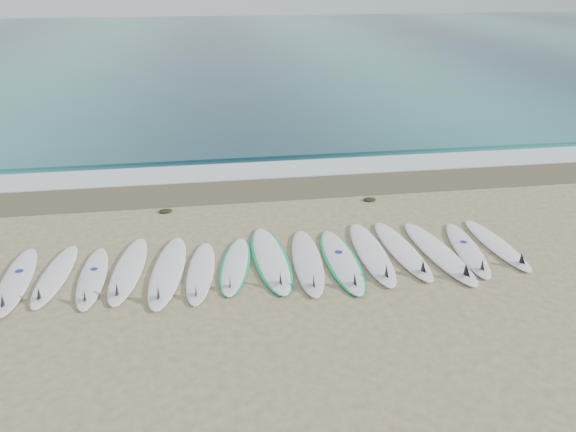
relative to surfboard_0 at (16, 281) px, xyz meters
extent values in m
plane|color=#9A8764|center=(4.78, 0.01, -0.06)|extent=(120.00, 120.00, 0.00)
cube|color=#225C62|center=(4.78, 32.51, -0.04)|extent=(120.00, 55.00, 0.03)
cube|color=brown|center=(4.78, 4.11, -0.05)|extent=(120.00, 1.80, 0.01)
cube|color=silver|center=(4.78, 5.51, -0.04)|extent=(120.00, 1.40, 0.04)
cube|color=#225C62|center=(4.78, 7.01, -0.01)|extent=(120.00, 1.00, 0.10)
ellipsoid|color=white|center=(0.00, 0.08, -0.01)|extent=(0.67, 2.62, 0.08)
cone|color=black|center=(0.05, -0.87, 0.14)|extent=(0.23, 0.29, 0.28)
cylinder|color=navy|center=(-0.02, 0.33, 0.03)|extent=(0.16, 0.16, 0.01)
ellipsoid|color=white|center=(0.67, 0.16, -0.02)|extent=(0.70, 2.47, 0.08)
cone|color=black|center=(0.60, -0.73, 0.13)|extent=(0.23, 0.28, 0.26)
ellipsoid|color=white|center=(1.38, -0.03, -0.02)|extent=(0.54, 2.39, 0.08)
cone|color=black|center=(1.39, -0.90, 0.12)|extent=(0.21, 0.26, 0.25)
cylinder|color=navy|center=(1.37, 0.20, 0.02)|extent=(0.14, 0.14, 0.01)
ellipsoid|color=white|center=(2.02, 0.17, -0.01)|extent=(0.80, 2.70, 0.09)
cone|color=black|center=(1.93, -0.80, 0.14)|extent=(0.25, 0.30, 0.28)
ellipsoid|color=white|center=(2.77, -0.01, -0.01)|extent=(0.90, 2.89, 0.09)
cone|color=black|center=(2.66, -1.04, 0.16)|extent=(0.27, 0.33, 0.30)
ellipsoid|color=white|center=(3.39, -0.13, -0.02)|extent=(0.75, 2.47, 0.08)
cone|color=black|center=(3.30, -1.02, 0.13)|extent=(0.23, 0.28, 0.26)
ellipsoid|color=white|center=(4.06, 0.02, -0.02)|extent=(0.88, 2.39, 0.08)
ellipsoid|color=#02B965|center=(4.06, 0.02, -0.02)|extent=(0.96, 2.42, 0.05)
cone|color=black|center=(3.91, -0.82, 0.12)|extent=(0.24, 0.28, 0.25)
ellipsoid|color=white|center=(4.78, 0.17, -0.01)|extent=(0.72, 2.88, 0.09)
ellipsoid|color=#02B965|center=(4.78, 0.17, -0.01)|extent=(0.82, 2.91, 0.07)
cone|color=black|center=(4.83, -0.88, 0.16)|extent=(0.26, 0.32, 0.30)
ellipsoid|color=silver|center=(5.48, -0.04, -0.01)|extent=(0.78, 2.80, 0.09)
cone|color=black|center=(5.41, -1.05, 0.15)|extent=(0.26, 0.31, 0.30)
ellipsoid|color=white|center=(6.16, -0.12, -0.01)|extent=(0.57, 2.72, 0.09)
ellipsoid|color=#02B965|center=(6.16, -0.12, -0.02)|extent=(0.66, 2.74, 0.06)
cone|color=black|center=(6.16, -1.11, 0.15)|extent=(0.23, 0.29, 0.29)
cylinder|color=navy|center=(6.16, 0.14, 0.03)|extent=(0.16, 0.16, 0.01)
ellipsoid|color=white|center=(6.83, 0.10, -0.01)|extent=(0.65, 2.84, 0.09)
cone|color=black|center=(6.81, -0.93, 0.16)|extent=(0.25, 0.31, 0.30)
ellipsoid|color=white|center=(7.49, 0.13, -0.01)|extent=(0.74, 2.75, 0.09)
cone|color=black|center=(7.55, -0.86, 0.15)|extent=(0.25, 0.30, 0.29)
ellipsoid|color=white|center=(8.19, -0.08, -0.01)|extent=(0.88, 2.92, 0.09)
cone|color=black|center=(8.29, -1.12, 0.16)|extent=(0.27, 0.33, 0.31)
ellipsoid|color=white|center=(8.83, -0.04, -0.01)|extent=(0.86, 2.55, 0.08)
cone|color=black|center=(8.71, -0.94, 0.13)|extent=(0.25, 0.29, 0.27)
cylinder|color=navy|center=(8.87, 0.20, 0.03)|extent=(0.16, 0.16, 0.01)
ellipsoid|color=white|center=(9.54, 0.07, -0.01)|extent=(0.64, 2.49, 0.08)
cone|color=black|center=(9.58, -0.82, 0.13)|extent=(0.22, 0.27, 0.26)
ellipsoid|color=black|center=(2.59, 2.95, -0.03)|extent=(0.32, 0.25, 0.06)
ellipsoid|color=black|center=(7.63, 2.90, -0.03)|extent=(0.32, 0.25, 0.06)
camera|label=1|loc=(3.61, -9.64, 5.33)|focal=35.00mm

